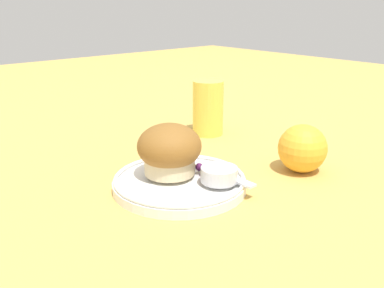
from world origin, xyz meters
name	(u,v)px	position (x,y,z in m)	size (l,w,h in m)	color
ground_plane	(184,180)	(0.00, 0.00, 0.00)	(3.00, 3.00, 0.00)	tan
plate	(180,182)	(0.02, -0.03, 0.01)	(0.20, 0.20, 0.02)	white
muffin	(168,150)	(0.00, -0.03, 0.06)	(0.10, 0.10, 0.08)	beige
cream_ramekin	(219,174)	(0.07, 0.01, 0.03)	(0.05, 0.05, 0.02)	silver
berry_pair	(202,168)	(0.03, 0.01, 0.03)	(0.02, 0.01, 0.01)	#4C194C
butter_knife	(212,170)	(0.04, 0.03, 0.02)	(0.17, 0.02, 0.00)	silver
orange_fruit	(302,148)	(0.10, 0.17, 0.04)	(0.08, 0.08, 0.08)	#F4A82D
juice_glass	(208,108)	(-0.16, 0.20, 0.06)	(0.06, 0.06, 0.11)	#EAD14C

